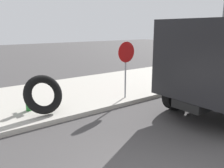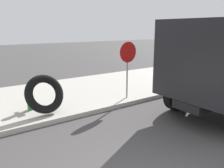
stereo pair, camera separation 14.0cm
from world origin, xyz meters
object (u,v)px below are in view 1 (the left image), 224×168
Objects in this scene: loose_tire at (43,94)px; street_light_pole at (222,29)px; stop_sign at (126,59)px; fire_hydrant at (28,99)px.

loose_tire is 0.24× the size of street_light_pole.
stop_sign is 7.77m from street_light_pole.
fire_hydrant is 0.67m from loose_tire.
stop_sign is at bearing -4.26° from loose_tire.
loose_tire is 0.58× the size of stop_sign.
stop_sign is at bearing -13.02° from fire_hydrant.
street_light_pole reaches higher than stop_sign.
loose_tire is at bearing -62.78° from fire_hydrant.
street_light_pole is (11.12, -0.27, 2.13)m from fire_hydrant.
loose_tire is 11.00m from street_light_pole.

